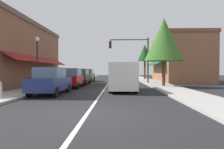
# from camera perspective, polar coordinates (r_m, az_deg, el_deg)

# --- Properties ---
(ground_plane) EXTENTS (80.00, 80.00, 0.00)m
(ground_plane) POSITION_cam_1_polar(r_m,az_deg,el_deg) (24.85, -0.94, -2.42)
(ground_plane) COLOR black
(sidewalk_left) EXTENTS (2.60, 56.00, 0.12)m
(sidewalk_left) POSITION_cam_1_polar(r_m,az_deg,el_deg) (25.69, -13.30, -2.20)
(sidewalk_left) COLOR #A39E99
(sidewalk_left) RESTS_ON ground
(sidewalk_right) EXTENTS (2.60, 56.00, 0.12)m
(sidewalk_right) POSITION_cam_1_polar(r_m,az_deg,el_deg) (25.21, 11.66, -2.26)
(sidewalk_right) COLOR #A39E99
(sidewalk_right) RESTS_ON ground
(lane_center_stripe) EXTENTS (0.14, 52.00, 0.01)m
(lane_center_stripe) POSITION_cam_1_polar(r_m,az_deg,el_deg) (24.85, -0.94, -2.41)
(lane_center_stripe) COLOR silver
(lane_center_stripe) RESTS_ON ground
(storefront_left_block) EXTENTS (6.60, 14.20, 6.26)m
(storefront_left_block) POSITION_cam_1_polar(r_m,az_deg,el_deg) (21.59, -27.74, 5.20)
(storefront_left_block) COLOR brown
(storefront_left_block) RESTS_ON ground
(storefront_right_block) EXTENTS (6.87, 10.20, 6.24)m
(storefront_right_block) POSITION_cam_1_polar(r_m,az_deg,el_deg) (28.13, 19.19, 4.30)
(storefront_right_block) COLOR #8E5B42
(storefront_right_block) RESTS_ON ground
(parked_car_nearest_left) EXTENTS (1.82, 4.12, 1.77)m
(parked_car_nearest_left) POSITION_cam_1_polar(r_m,az_deg,el_deg) (13.28, -17.55, -1.86)
(parked_car_nearest_left) COLOR navy
(parked_car_nearest_left) RESTS_ON ground
(parked_car_second_left) EXTENTS (1.83, 4.13, 1.77)m
(parked_car_second_left) POSITION_cam_1_polar(r_m,az_deg,el_deg) (17.98, -11.83, -1.04)
(parked_car_second_left) COLOR maroon
(parked_car_second_left) RESTS_ON ground
(parked_car_third_left) EXTENTS (1.80, 4.11, 1.77)m
(parked_car_third_left) POSITION_cam_1_polar(r_m,az_deg,el_deg) (22.10, -9.18, -0.61)
(parked_car_third_left) COLOR black
(parked_car_third_left) RESTS_ON ground
(parked_car_far_left) EXTENTS (1.85, 4.13, 1.77)m
(parked_car_far_left) POSITION_cam_1_polar(r_m,az_deg,el_deg) (27.89, -7.31, -0.23)
(parked_car_far_left) COLOR brown
(parked_car_far_left) RESTS_ON ground
(van_in_lane) EXTENTS (2.06, 5.21, 2.12)m
(van_in_lane) POSITION_cam_1_polar(r_m,az_deg,el_deg) (15.02, 2.98, -0.43)
(van_in_lane) COLOR silver
(van_in_lane) RESTS_ON ground
(traffic_signal_mast_arm) EXTENTS (4.81, 0.50, 5.55)m
(traffic_signal_mast_arm) POSITION_cam_1_polar(r_m,az_deg,el_deg) (23.79, 6.55, 6.53)
(traffic_signal_mast_arm) COLOR #333333
(traffic_signal_mast_arm) RESTS_ON ground
(street_lamp_left_near) EXTENTS (0.36, 0.36, 4.21)m
(street_lamp_left_near) POSITION_cam_1_polar(r_m,az_deg,el_deg) (16.41, -21.09, 5.71)
(street_lamp_left_near) COLOR black
(street_lamp_left_near) RESTS_ON ground
(tree_right_near) EXTENTS (3.69, 3.69, 6.54)m
(tree_right_near) POSITION_cam_1_polar(r_m,az_deg,el_deg) (19.39, 14.96, 9.83)
(tree_right_near) COLOR #4C331E
(tree_right_near) RESTS_ON ground
(tree_right_far) EXTENTS (2.54, 2.54, 6.01)m
(tree_right_far) POSITION_cam_1_polar(r_m,az_deg,el_deg) (33.87, 9.60, 6.25)
(tree_right_far) COLOR #4C331E
(tree_right_far) RESTS_ON ground
(fire_hydrant) EXTENTS (0.22, 0.22, 0.87)m
(fire_hydrant) POSITION_cam_1_polar(r_m,az_deg,el_deg) (11.72, -30.02, -3.99)
(fire_hydrant) COLOR #B2B2B7
(fire_hydrant) RESTS_ON ground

